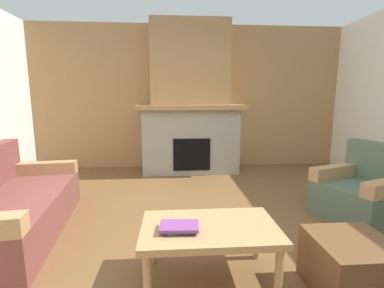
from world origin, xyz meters
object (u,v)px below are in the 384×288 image
at_px(ottoman, 351,267).
at_px(armchair, 362,193).
at_px(couch, 8,208).
at_px(coffee_table, 210,232).
at_px(fireplace, 190,108).

bearing_deg(ottoman, armchair, 51.71).
relative_size(couch, ottoman, 3.63).
bearing_deg(coffee_table, armchair, 26.18).
distance_m(armchair, coffee_table, 2.07).
bearing_deg(fireplace, ottoman, -75.03).
bearing_deg(ottoman, coffee_table, 166.80).
distance_m(coffee_table, ottoman, 1.00).
distance_m(couch, ottoman, 3.02).
bearing_deg(fireplace, armchair, -50.89).
height_order(armchair, ottoman, armchair).
bearing_deg(fireplace, coffee_table, -91.19).
height_order(couch, armchair, same).
xyz_separation_m(couch, armchair, (3.74, 0.13, 0.01)).
xyz_separation_m(coffee_table, ottoman, (0.96, -0.22, -0.18)).
bearing_deg(couch, fireplace, 50.12).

